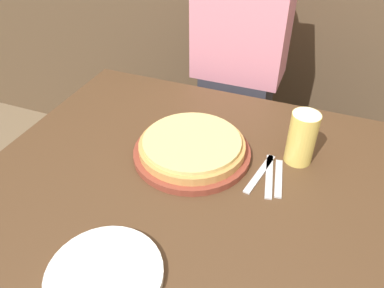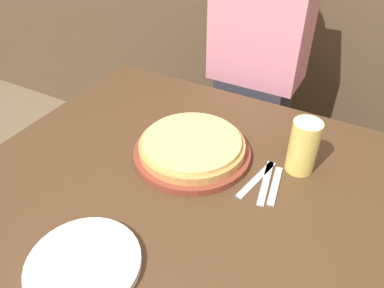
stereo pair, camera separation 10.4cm
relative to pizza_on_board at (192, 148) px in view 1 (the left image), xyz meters
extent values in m
cube|color=#4C331E|center=(0.08, -0.12, -0.41)|extent=(1.20, 0.99, 0.77)
cylinder|color=brown|center=(0.00, 0.00, -0.02)|extent=(0.33, 0.33, 0.02)
cylinder|color=tan|center=(0.00, 0.00, 0.01)|extent=(0.30, 0.30, 0.02)
cylinder|color=#E0C175|center=(0.00, 0.00, 0.02)|extent=(0.27, 0.27, 0.01)
cylinder|color=#E5C65B|center=(0.28, 0.09, 0.05)|extent=(0.08, 0.08, 0.15)
cylinder|color=white|center=(0.28, 0.09, 0.12)|extent=(0.07, 0.07, 0.02)
cylinder|color=white|center=(-0.02, -0.43, -0.02)|extent=(0.24, 0.24, 0.02)
cube|color=silver|center=(0.20, -0.01, -0.02)|extent=(0.05, 0.17, 0.00)
cube|color=silver|center=(0.22, -0.01, -0.02)|extent=(0.05, 0.17, 0.00)
cube|color=silver|center=(0.25, -0.01, -0.02)|extent=(0.04, 0.15, 0.00)
cube|color=#33333D|center=(-0.02, 0.57, -0.42)|extent=(0.27, 0.20, 0.75)
cube|color=pink|center=(-0.02, 0.57, 0.16)|extent=(0.34, 0.20, 0.42)
camera|label=1|loc=(0.30, -0.77, 0.65)|focal=35.00mm
camera|label=2|loc=(0.39, -0.72, 0.65)|focal=35.00mm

